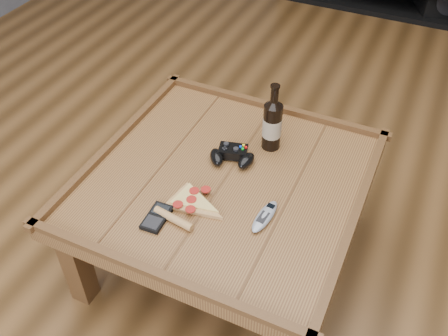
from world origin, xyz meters
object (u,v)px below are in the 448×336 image
at_px(game_controller, 232,156).
at_px(smartphone, 157,217).
at_px(remote_control, 265,216).
at_px(coffee_table, 225,189).
at_px(pizza_slice, 189,204).
at_px(beer_bottle, 272,123).

height_order(game_controller, smartphone, game_controller).
distance_m(game_controller, remote_control, 0.32).
relative_size(coffee_table, remote_control, 6.13).
xyz_separation_m(smartphone, remote_control, (0.33, 0.16, 0.00)).
relative_size(pizza_slice, remote_control, 1.77).
bearing_deg(smartphone, beer_bottle, 65.15).
relative_size(pizza_slice, smartphone, 2.28).
bearing_deg(beer_bottle, game_controller, -126.02).
relative_size(coffee_table, beer_bottle, 3.61).
bearing_deg(game_controller, pizza_slice, -112.16).
bearing_deg(coffee_table, smartphone, -114.23).
xyz_separation_m(coffee_table, game_controller, (-0.02, 0.10, 0.08)).
bearing_deg(game_controller, smartphone, -120.40).
bearing_deg(game_controller, coffee_table, -94.75).
bearing_deg(smartphone, game_controller, 71.28).
bearing_deg(remote_control, game_controller, 140.02).
xyz_separation_m(game_controller, smartphone, (-0.11, -0.38, -0.02)).
distance_m(coffee_table, pizza_slice, 0.20).
relative_size(beer_bottle, smartphone, 2.19).
distance_m(pizza_slice, smartphone, 0.12).
bearing_deg(game_controller, beer_bottle, 39.56).
distance_m(pizza_slice, remote_control, 0.27).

